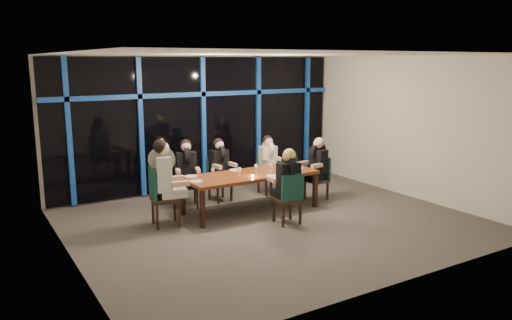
# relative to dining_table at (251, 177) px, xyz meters

# --- Properties ---
(room) EXTENTS (7.04, 7.00, 3.02)m
(room) POSITION_rel_dining_table_xyz_m (0.00, -0.80, 1.34)
(room) COLOR #56504C
(room) RESTS_ON ground
(window_wall) EXTENTS (6.86, 0.43, 2.94)m
(window_wall) POSITION_rel_dining_table_xyz_m (0.01, 2.13, 0.87)
(window_wall) COLOR black
(window_wall) RESTS_ON ground
(dining_table) EXTENTS (2.60, 1.00, 0.75)m
(dining_table) POSITION_rel_dining_table_xyz_m (0.00, 0.00, 0.00)
(dining_table) COLOR brown
(dining_table) RESTS_ON ground
(chair_far_left) EXTENTS (0.54, 0.54, 0.93)m
(chair_far_left) POSITION_rel_dining_table_xyz_m (-0.93, 0.97, -0.16)
(chair_far_left) COLOR black
(chair_far_left) RESTS_ON ground
(chair_far_mid) EXTENTS (0.45, 0.45, 0.90)m
(chair_far_mid) POSITION_rel_dining_table_xyz_m (-0.18, 1.04, -0.18)
(chair_far_mid) COLOR black
(chair_far_mid) RESTS_ON ground
(chair_far_right) EXTENTS (0.42, 0.42, 0.88)m
(chair_far_right) POSITION_rel_dining_table_xyz_m (1.01, 1.00, -0.19)
(chair_far_right) COLOR black
(chair_far_right) RESTS_ON ground
(chair_end_left) EXTENTS (0.56, 0.56, 1.06)m
(chair_end_left) POSITION_rel_dining_table_xyz_m (-1.83, 0.03, -0.09)
(chair_end_left) COLOR black
(chair_end_left) RESTS_ON ground
(chair_end_right) EXTENTS (0.47, 0.47, 0.90)m
(chair_end_right) POSITION_rel_dining_table_xyz_m (1.67, -0.01, -0.18)
(chair_end_right) COLOR black
(chair_end_right) RESTS_ON ground
(chair_near_mid) EXTENTS (0.47, 0.47, 0.94)m
(chair_near_mid) POSITION_rel_dining_table_xyz_m (0.17, -1.07, -0.16)
(chair_near_mid) COLOR black
(chair_near_mid) RESTS_ON ground
(diner_far_left) EXTENTS (0.54, 0.63, 0.91)m
(diner_far_left) POSITION_rel_dining_table_xyz_m (-0.95, 0.89, 0.21)
(diner_far_left) COLOR black
(diner_far_left) RESTS_ON ground
(diner_far_mid) EXTENTS (0.47, 0.58, 0.88)m
(diner_far_mid) POSITION_rel_dining_table_xyz_m (-0.17, 0.96, 0.18)
(diner_far_mid) COLOR black
(diner_far_mid) RESTS_ON ground
(diner_far_right) EXTENTS (0.44, 0.55, 0.86)m
(diner_far_right) POSITION_rel_dining_table_xyz_m (1.01, 0.93, 0.16)
(diner_far_right) COLOR silver
(diner_far_right) RESTS_ON ground
(diner_end_left) EXTENTS (0.70, 0.57, 1.03)m
(diner_end_left) POSITION_rel_dining_table_xyz_m (-1.74, 0.02, 0.33)
(diner_end_left) COLOR black
(diner_end_left) RESTS_ON ground
(diner_end_right) EXTENTS (0.59, 0.48, 0.88)m
(diner_end_right) POSITION_rel_dining_table_xyz_m (1.60, -0.02, 0.18)
(diner_end_right) COLOR black
(diner_end_right) RESTS_ON ground
(diner_near_mid) EXTENTS (0.49, 0.60, 0.91)m
(diner_near_mid) POSITION_rel_dining_table_xyz_m (0.18, -0.99, 0.22)
(diner_near_mid) COLOR black
(diner_near_mid) RESTS_ON ground
(plate_far_left) EXTENTS (0.24, 0.24, 0.01)m
(plate_far_left) POSITION_rel_dining_table_xyz_m (-1.11, 0.35, 0.08)
(plate_far_left) COLOR white
(plate_far_left) RESTS_ON dining_table
(plate_far_mid) EXTENTS (0.24, 0.24, 0.01)m
(plate_far_mid) POSITION_rel_dining_table_xyz_m (-0.12, 0.40, 0.08)
(plate_far_mid) COLOR white
(plate_far_mid) RESTS_ON dining_table
(plate_far_right) EXTENTS (0.24, 0.24, 0.01)m
(plate_far_right) POSITION_rel_dining_table_xyz_m (0.99, 0.36, 0.08)
(plate_far_right) COLOR white
(plate_far_right) RESTS_ON dining_table
(plate_end_left) EXTENTS (0.24, 0.24, 0.01)m
(plate_end_left) POSITION_rel_dining_table_xyz_m (-1.18, -0.07, 0.08)
(plate_end_left) COLOR white
(plate_end_left) RESTS_ON dining_table
(plate_end_right) EXTENTS (0.24, 0.24, 0.01)m
(plate_end_right) POSITION_rel_dining_table_xyz_m (1.04, -0.09, 0.08)
(plate_end_right) COLOR white
(plate_end_right) RESTS_ON dining_table
(plate_near_mid) EXTENTS (0.24, 0.24, 0.01)m
(plate_near_mid) POSITION_rel_dining_table_xyz_m (0.22, -0.43, 0.08)
(plate_near_mid) COLOR white
(plate_near_mid) RESTS_ON dining_table
(wine_bottle) EXTENTS (0.07, 0.07, 0.33)m
(wine_bottle) POSITION_rel_dining_table_xyz_m (1.00, -0.11, 0.19)
(wine_bottle) COLOR black
(wine_bottle) RESTS_ON dining_table
(water_pitcher) EXTENTS (0.12, 0.11, 0.20)m
(water_pitcher) POSITION_rel_dining_table_xyz_m (0.80, -0.13, 0.17)
(water_pitcher) COLOR silver
(water_pitcher) RESTS_ON dining_table
(tea_light) EXTENTS (0.05, 0.05, 0.03)m
(tea_light) POSITION_rel_dining_table_xyz_m (-0.11, -0.25, 0.08)
(tea_light) COLOR #FFA84C
(tea_light) RESTS_ON dining_table
(wine_glass_a) EXTENTS (0.06, 0.06, 0.16)m
(wine_glass_a) POSITION_rel_dining_table_xyz_m (-0.27, -0.04, 0.18)
(wine_glass_a) COLOR silver
(wine_glass_a) RESTS_ON dining_table
(wine_glass_b) EXTENTS (0.06, 0.06, 0.16)m
(wine_glass_b) POSITION_rel_dining_table_xyz_m (0.15, 0.05, 0.18)
(wine_glass_b) COLOR silver
(wine_glass_b) RESTS_ON dining_table
(wine_glass_c) EXTENTS (0.06, 0.06, 0.16)m
(wine_glass_c) POSITION_rel_dining_table_xyz_m (0.45, -0.03, 0.19)
(wine_glass_c) COLOR silver
(wine_glass_c) RESTS_ON dining_table
(wine_glass_d) EXTENTS (0.06, 0.06, 0.16)m
(wine_glass_d) POSITION_rel_dining_table_xyz_m (-0.72, 0.18, 0.18)
(wine_glass_d) COLOR silver
(wine_glass_d) RESTS_ON dining_table
(wine_glass_e) EXTENTS (0.06, 0.06, 0.16)m
(wine_glass_e) POSITION_rel_dining_table_xyz_m (0.81, 0.08, 0.18)
(wine_glass_e) COLOR silver
(wine_glass_e) RESTS_ON dining_table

